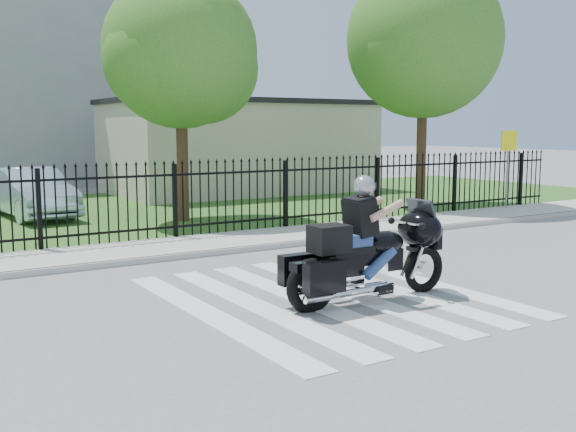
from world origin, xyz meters
TOP-DOWN VIEW (x-y plane):
  - ground at (0.00, 0.00)m, footprint 120.00×120.00m
  - crosswalk at (0.00, 0.00)m, footprint 5.00×5.50m
  - sidewalk at (0.00, 5.00)m, footprint 40.00×2.00m
  - curb at (0.00, 4.00)m, footprint 40.00×0.12m
  - grass_strip at (0.00, 12.00)m, footprint 40.00×12.00m
  - iron_fence at (0.00, 6.00)m, footprint 26.00×0.04m
  - tree_mid at (1.50, 9.00)m, footprint 4.20×4.20m
  - tree_right at (9.50, 8.00)m, footprint 5.00×5.00m
  - building_low at (7.00, 16.00)m, footprint 10.00×6.00m
  - building_low_roof at (7.00, 16.00)m, footprint 10.20×6.20m
  - motorcycle_rider at (0.34, -0.56)m, footprint 2.99×0.88m
  - parked_car at (-1.94, 11.96)m, footprint 1.91×4.50m
  - traffic_sign at (10.98, 5.69)m, footprint 0.51×0.21m

SIDE VIEW (x-z plane):
  - ground at x=0.00m, z-range 0.00..0.00m
  - crosswalk at x=0.00m, z-range 0.00..0.01m
  - grass_strip at x=0.00m, z-range 0.00..0.02m
  - sidewalk at x=0.00m, z-range 0.00..0.12m
  - curb at x=0.00m, z-range 0.00..0.12m
  - parked_car at x=-1.94m, z-range 0.02..1.46m
  - motorcycle_rider at x=0.34m, z-range -0.18..1.80m
  - iron_fence at x=0.00m, z-range 0.00..1.80m
  - building_low at x=7.00m, z-range 0.00..3.50m
  - traffic_sign at x=10.98m, z-range 0.63..3.04m
  - building_low_roof at x=7.00m, z-range 3.50..3.70m
  - tree_mid at x=1.50m, z-range 1.28..8.06m
  - tree_right at x=9.50m, z-range 1.44..9.34m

